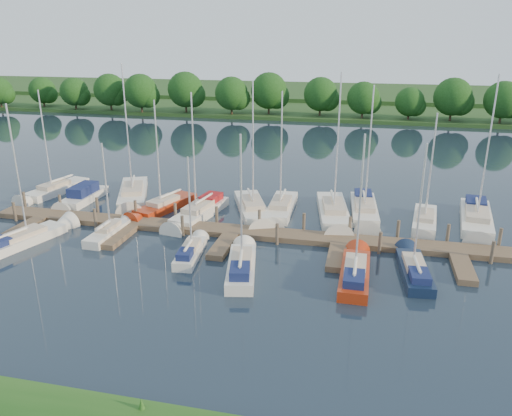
% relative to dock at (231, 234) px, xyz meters
% --- Properties ---
extents(ground, '(260.00, 260.00, 0.00)m').
position_rel_dock_xyz_m(ground, '(0.00, -7.31, -0.20)').
color(ground, '#17202F').
rests_on(ground, ground).
extents(dock, '(40.00, 6.00, 0.40)m').
position_rel_dock_xyz_m(dock, '(0.00, 0.00, 0.00)').
color(dock, brown).
rests_on(dock, ground).
extents(mooring_pilings, '(38.24, 2.84, 2.00)m').
position_rel_dock_xyz_m(mooring_pilings, '(0.00, 1.13, 0.40)').
color(mooring_pilings, '#473D33').
rests_on(mooring_pilings, ground).
extents(far_shore, '(180.00, 30.00, 0.60)m').
position_rel_dock_xyz_m(far_shore, '(0.00, 67.69, 0.10)').
color(far_shore, '#24471B').
rests_on(far_shore, ground).
extents(distant_hill, '(220.00, 40.00, 1.40)m').
position_rel_dock_xyz_m(distant_hill, '(0.00, 92.69, 0.50)').
color(distant_hill, '#2A4C21').
rests_on(distant_hill, ground).
extents(treeline, '(146.93, 8.74, 8.22)m').
position_rel_dock_xyz_m(treeline, '(0.56, 54.93, 3.88)').
color(treeline, '#38281C').
rests_on(treeline, ground).
extents(sailboat_n_0, '(3.17, 7.97, 10.10)m').
position_rel_dock_xyz_m(sailboat_n_0, '(-19.26, 6.57, 0.07)').
color(sailboat_n_0, silver).
rests_on(sailboat_n_0, ground).
extents(motorboat, '(1.88, 6.47, 1.93)m').
position_rel_dock_xyz_m(motorboat, '(-15.30, 4.98, 0.18)').
color(motorboat, silver).
rests_on(motorboat, ground).
extents(sailboat_n_2, '(5.46, 9.78, 12.49)m').
position_rel_dock_xyz_m(sailboat_n_2, '(-11.35, 6.97, 0.07)').
color(sailboat_n_2, silver).
rests_on(sailboat_n_2, ground).
extents(sailboat_n_3, '(3.72, 7.64, 9.82)m').
position_rel_dock_xyz_m(sailboat_n_3, '(-7.30, 4.42, 0.08)').
color(sailboat_n_3, '#9F2A0E').
rests_on(sailboat_n_3, ground).
extents(sailboat_n_4, '(3.12, 8.38, 10.66)m').
position_rel_dock_xyz_m(sailboat_n_4, '(-3.76, 3.54, 0.13)').
color(sailboat_n_4, silver).
rests_on(sailboat_n_4, ground).
extents(sailboat_n_5, '(4.77, 8.83, 11.37)m').
position_rel_dock_xyz_m(sailboat_n_5, '(0.38, 5.42, 0.08)').
color(sailboat_n_5, silver).
rests_on(sailboat_n_5, ground).
extents(sailboat_n_6, '(2.16, 8.28, 10.59)m').
position_rel_dock_xyz_m(sailboat_n_6, '(2.68, 6.10, 0.08)').
color(sailboat_n_6, silver).
rests_on(sailboat_n_6, ground).
extents(sailboat_n_7, '(3.54, 9.67, 12.15)m').
position_rel_dock_xyz_m(sailboat_n_7, '(7.13, 6.01, 0.08)').
color(sailboat_n_7, silver).
rests_on(sailboat_n_7, ground).
extents(sailboat_n_8, '(2.61, 8.77, 11.09)m').
position_rel_dock_xyz_m(sailboat_n_8, '(9.59, 7.27, 0.12)').
color(sailboat_n_8, silver).
rests_on(sailboat_n_8, ground).
extents(sailboat_n_9, '(2.41, 7.30, 9.28)m').
position_rel_dock_xyz_m(sailboat_n_9, '(14.33, 5.74, 0.07)').
color(sailboat_n_9, silver).
rests_on(sailboat_n_9, ground).
extents(sailboat_n_10, '(3.35, 9.67, 12.12)m').
position_rel_dock_xyz_m(sailboat_n_10, '(18.36, 6.93, 0.13)').
color(sailboat_n_10, silver).
rests_on(sailboat_n_10, ground).
extents(sailboat_s_0, '(3.86, 8.25, 10.34)m').
position_rel_dock_xyz_m(sailboat_s_0, '(-14.33, -4.57, 0.11)').
color(sailboat_s_0, silver).
rests_on(sailboat_s_0, ground).
extents(sailboat_s_1, '(1.43, 5.62, 7.41)m').
position_rel_dock_xyz_m(sailboat_s_1, '(-8.97, -1.91, 0.08)').
color(sailboat_s_1, silver).
rests_on(sailboat_s_1, ground).
extents(sailboat_s_2, '(1.79, 5.55, 7.24)m').
position_rel_dock_xyz_m(sailboat_s_2, '(-1.74, -4.01, 0.12)').
color(sailboat_s_2, silver).
rests_on(sailboat_s_2, ground).
extents(sailboat_s_3, '(2.83, 7.14, 9.25)m').
position_rel_dock_xyz_m(sailboat_s_3, '(2.22, -5.50, 0.14)').
color(sailboat_s_3, silver).
rests_on(sailboat_s_3, ground).
extents(sailboat_s_4, '(1.76, 7.24, 9.38)m').
position_rel_dock_xyz_m(sailboat_s_4, '(9.29, -4.74, 0.12)').
color(sailboat_s_4, '#9F2A0E').
rests_on(sailboat_s_4, ground).
extents(sailboat_s_5, '(2.10, 6.81, 8.67)m').
position_rel_dock_xyz_m(sailboat_s_5, '(12.90, -3.40, 0.11)').
color(sailboat_s_5, '#101D36').
rests_on(sailboat_s_5, ground).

